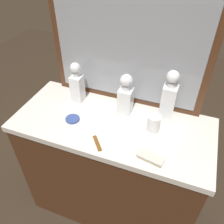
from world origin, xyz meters
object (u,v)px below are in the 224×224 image
object	(u,v)px
crystal_tumbler_rear	(154,124)
porcelain_dish	(73,119)
crystal_decanter_far_left	(126,98)
crystal_decanter_front	(77,86)
tortoiseshell_comb	(97,143)
silver_brush_far_right	(150,158)
crystal_decanter_center	(169,100)

from	to	relation	value
crystal_tumbler_rear	porcelain_dish	xyz separation A→B (m)	(-0.46, -0.09, -0.04)
crystal_decanter_far_left	crystal_decanter_front	world-z (taller)	crystal_decanter_front
tortoiseshell_comb	crystal_decanter_far_left	bearing A→B (deg)	80.18
crystal_decanter_front	porcelain_dish	size ratio (longest dim) A/B	3.22
crystal_tumbler_rear	porcelain_dish	distance (m)	0.47
crystal_decanter_far_left	porcelain_dish	bearing A→B (deg)	-145.13
crystal_decanter_far_left	crystal_tumbler_rear	distance (m)	0.23
crystal_decanter_front	crystal_decanter_far_left	bearing A→B (deg)	-1.01
crystal_decanter_far_left	tortoiseshell_comb	xyz separation A→B (m)	(-0.05, -0.30, -0.10)
crystal_tumbler_rear	silver_brush_far_right	xyz separation A→B (m)	(0.04, -0.21, -0.03)
silver_brush_far_right	crystal_decanter_front	bearing A→B (deg)	150.49
crystal_decanter_far_left	crystal_tumbler_rear	bearing A→B (deg)	-26.16
crystal_decanter_center	silver_brush_far_right	xyz separation A→B (m)	(-0.01, -0.35, -0.11)
crystal_decanter_far_left	porcelain_dish	distance (m)	0.33
crystal_tumbler_rear	silver_brush_far_right	distance (m)	0.22
crystal_decanter_far_left	crystal_tumbler_rear	size ratio (longest dim) A/B	2.64
tortoiseshell_comb	crystal_decanter_front	bearing A→B (deg)	130.79
crystal_decanter_far_left	silver_brush_far_right	size ratio (longest dim) A/B	1.84
crystal_decanter_center	crystal_decanter_front	size ratio (longest dim) A/B	1.17
crystal_tumbler_rear	tortoiseshell_comb	xyz separation A→B (m)	(-0.25, -0.21, -0.04)
silver_brush_far_right	porcelain_dish	xyz separation A→B (m)	(-0.50, 0.12, -0.01)
crystal_tumbler_rear	crystal_decanter_far_left	bearing A→B (deg)	153.84
silver_brush_far_right	tortoiseshell_comb	xyz separation A→B (m)	(-0.29, 0.00, -0.01)
crystal_decanter_far_left	crystal_decanter_center	xyz separation A→B (m)	(0.24, 0.04, 0.02)
crystal_decanter_far_left	porcelain_dish	size ratio (longest dim) A/B	3.13
crystal_decanter_center	crystal_decanter_front	distance (m)	0.56
crystal_decanter_front	silver_brush_far_right	bearing A→B (deg)	-29.51
crystal_tumbler_rear	tortoiseshell_comb	bearing A→B (deg)	-140.17
crystal_tumbler_rear	porcelain_dish	bearing A→B (deg)	-169.29
crystal_decanter_far_left	crystal_decanter_center	world-z (taller)	crystal_decanter_center
crystal_decanter_center	crystal_decanter_front	bearing A→B (deg)	-176.67
crystal_decanter_center	crystal_tumbler_rear	bearing A→B (deg)	-108.46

